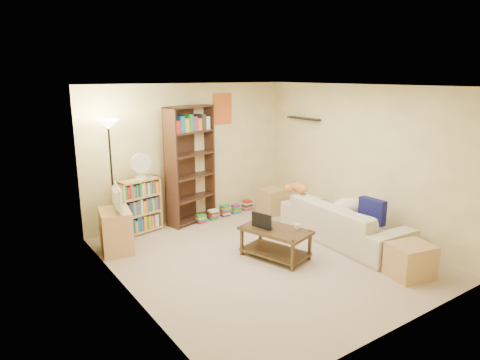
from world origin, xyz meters
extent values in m
plane|color=tan|center=(0.00, 0.00, 0.00)|extent=(4.50, 4.50, 0.00)
cube|color=#FFF5AB|center=(0.00, 2.25, 1.25)|extent=(4.00, 0.04, 2.50)
cube|color=#FFF5AB|center=(0.00, -2.25, 1.25)|extent=(4.00, 0.04, 2.50)
cube|color=#FFF5AB|center=(-2.00, 0.00, 1.25)|extent=(0.04, 4.50, 2.50)
cube|color=#FFF5AB|center=(2.00, 0.00, 1.25)|extent=(0.04, 4.50, 2.50)
cube|color=silver|center=(0.00, 0.00, 2.50)|extent=(4.00, 4.50, 0.04)
cube|color=red|center=(0.72, 2.24, 2.02)|extent=(0.40, 0.02, 0.58)
cube|color=black|center=(1.92, 1.30, 1.85)|extent=(0.12, 0.80, 0.03)
imported|color=beige|center=(1.49, -0.18, 0.32)|extent=(2.31, 1.08, 0.65)
cube|color=#131453|center=(1.58, -0.67, 0.62)|extent=(0.15, 0.43, 0.38)
ellipsoid|color=silver|center=(1.66, -0.14, 0.56)|extent=(0.60, 0.43, 0.26)
ellipsoid|color=orange|center=(1.29, 0.68, 0.73)|extent=(0.41, 0.20, 0.17)
sphere|color=orange|center=(1.05, 0.69, 0.76)|extent=(0.14, 0.14, 0.14)
cube|color=#47341B|center=(0.16, -0.08, 0.43)|extent=(0.83, 1.13, 0.04)
cube|color=#47341B|center=(0.16, -0.08, 0.09)|extent=(0.79, 1.07, 0.03)
cube|color=#47341B|center=(0.07, -0.57, 0.22)|extent=(0.04, 0.04, 0.45)
cube|color=#47341B|center=(0.52, -0.43, 0.22)|extent=(0.04, 0.04, 0.45)
cube|color=#47341B|center=(-0.20, 0.27, 0.22)|extent=(0.04, 0.04, 0.45)
cube|color=#47341B|center=(0.26, 0.41, 0.22)|extent=(0.04, 0.04, 0.45)
imported|color=black|center=(0.11, 0.06, 0.46)|extent=(0.33, 0.24, 0.02)
cube|color=white|center=(-0.02, 0.02, 0.58)|extent=(0.11, 0.33, 0.22)
imported|color=white|center=(0.41, -0.28, 0.49)|extent=(0.13, 0.13, 0.09)
cube|color=black|center=(0.17, 0.27, 0.46)|extent=(0.15, 0.18, 0.02)
cube|color=tan|center=(-1.70, 1.48, 0.33)|extent=(0.55, 0.69, 0.66)
imported|color=black|center=(-1.70, 1.48, 0.85)|extent=(0.69, 0.34, 0.38)
cube|color=#412419|center=(-0.09, 2.05, 1.06)|extent=(1.01, 0.57, 2.12)
cube|color=tan|center=(-1.09, 2.05, 0.47)|extent=(0.78, 0.44, 0.95)
cylinder|color=white|center=(-1.04, 2.03, 0.97)|extent=(0.19, 0.19, 0.04)
cylinder|color=white|center=(-1.04, 2.03, 1.07)|extent=(0.02, 0.02, 0.19)
cylinder|color=white|center=(-1.04, 2.00, 1.23)|extent=(0.34, 0.06, 0.34)
cylinder|color=black|center=(-1.61, 1.77, 0.02)|extent=(0.30, 0.30, 0.03)
cylinder|color=black|center=(-1.61, 1.77, 0.94)|extent=(0.03, 0.03, 1.88)
cone|color=#FFE9C6|center=(-1.61, 1.77, 1.92)|extent=(0.34, 0.34, 0.15)
cube|color=tan|center=(1.41, 1.58, 0.25)|extent=(0.45, 0.45, 0.49)
cube|color=tan|center=(1.26, -1.58, 0.23)|extent=(0.63, 0.56, 0.46)
cube|color=red|center=(0.01, 1.88, 0.08)|extent=(0.18, 0.14, 0.16)
cube|color=#1966B2|center=(0.29, 1.92, 0.09)|extent=(0.18, 0.14, 0.19)
cube|color=gold|center=(0.57, 1.95, 0.11)|extent=(0.18, 0.14, 0.22)
cube|color=#268C33|center=(0.85, 1.98, 0.09)|extent=(0.18, 0.14, 0.17)
cube|color=#7F338C|center=(1.13, 2.02, 0.10)|extent=(0.18, 0.14, 0.21)
camera|label=1|loc=(-3.62, -4.65, 2.65)|focal=32.00mm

